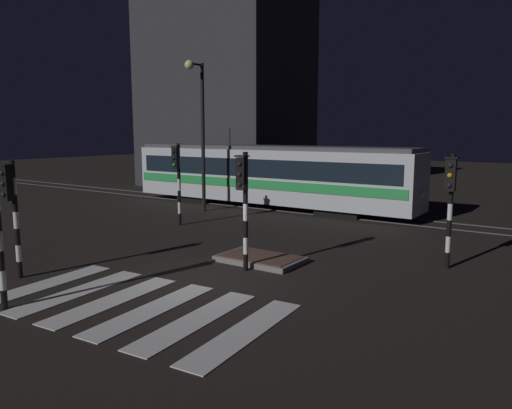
{
  "coord_description": "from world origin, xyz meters",
  "views": [
    {
      "loc": [
        8.44,
        -9.66,
        3.95
      ],
      "look_at": [
        -1.25,
        4.41,
        1.4
      ],
      "focal_mm": 34.17,
      "sensor_mm": 36.0,
      "label": 1
    }
  ],
  "objects": [
    {
      "name": "building_backdrop",
      "position": [
        -14.04,
        19.03,
        6.67
      ],
      "size": [
        10.97,
        8.0,
        13.34
      ],
      "primitive_type": "cube",
      "color": "#2D2D33",
      "rests_on": "ground"
    },
    {
      "name": "ground_plane",
      "position": [
        0.0,
        0.0,
        0.0
      ],
      "size": [
        120.0,
        120.0,
        0.0
      ],
      "primitive_type": "plane",
      "color": "black"
    },
    {
      "name": "rail_near",
      "position": [
        0.0,
        10.96,
        0.01
      ],
      "size": [
        80.0,
        0.12,
        0.03
      ],
      "primitive_type": "cube",
      "color": "#59595E",
      "rests_on": "ground"
    },
    {
      "name": "traffic_island",
      "position": [
        0.31,
        2.39,
        0.09
      ],
      "size": [
        2.56,
        1.58,
        0.18
      ],
      "color": "slate",
      "rests_on": "ground"
    },
    {
      "name": "traffic_light_median_centre",
      "position": [
        0.49,
        1.27,
        2.24
      ],
      "size": [
        0.36,
        0.42,
        3.4
      ],
      "color": "black",
      "rests_on": "ground"
    },
    {
      "name": "crosswalk_zebra",
      "position": [
        0.0,
        -2.43,
        0.01
      ],
      "size": [
        7.07,
        4.31,
        0.02
      ],
      "color": "silver",
      "rests_on": "ground"
    },
    {
      "name": "traffic_light_corner_far_left",
      "position": [
        -5.88,
        5.29,
        2.29
      ],
      "size": [
        0.36,
        0.42,
        3.47
      ],
      "color": "black",
      "rests_on": "ground"
    },
    {
      "name": "traffic_light_corner_far_right",
      "position": [
        5.21,
        4.78,
        2.21
      ],
      "size": [
        0.36,
        0.42,
        3.35
      ],
      "color": "black",
      "rests_on": "ground"
    },
    {
      "name": "street_lamp_trackside_left",
      "position": [
        -7.48,
        8.59,
        4.61
      ],
      "size": [
        0.44,
        1.21,
        7.29
      ],
      "color": "black",
      "rests_on": "ground"
    },
    {
      "name": "rail_far",
      "position": [
        0.0,
        12.4,
        0.01
      ],
      "size": [
        80.0,
        0.12,
        0.03
      ],
      "primitive_type": "cube",
      "color": "#59595E",
      "rests_on": "ground"
    },
    {
      "name": "tram",
      "position": [
        -5.6,
        11.68,
        1.75
      ],
      "size": [
        16.31,
        2.58,
        4.15
      ],
      "color": "silver",
      "rests_on": "ground"
    },
    {
      "name": "traffic_light_corner_near_left",
      "position": [
        -4.18,
        -2.81,
        2.11
      ],
      "size": [
        0.36,
        0.42,
        3.2
      ],
      "color": "black",
      "rests_on": "ground"
    }
  ]
}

